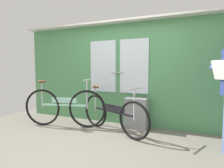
# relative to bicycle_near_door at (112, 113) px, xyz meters

# --- Properties ---
(ground_plane) EXTENTS (6.03, 4.39, 0.04)m
(ground_plane) POSITION_rel_bicycle_near_door_xyz_m (0.08, -0.77, -0.37)
(ground_plane) COLOR #666056
(train_door_wall) EXTENTS (5.03, 0.28, 2.15)m
(train_door_wall) POSITION_rel_bicycle_near_door_xyz_m (0.07, 0.61, 0.77)
(train_door_wall) COLOR #4C8C56
(train_door_wall) RESTS_ON ground_plane
(bicycle_near_door) EXTENTS (1.55, 0.74, 0.87)m
(bicycle_near_door) POSITION_rel_bicycle_near_door_xyz_m (0.00, 0.00, 0.00)
(bicycle_near_door) COLOR black
(bicycle_near_door) RESTS_ON ground_plane
(bicycle_leaning_behind) EXTENTS (1.67, 0.57, 0.97)m
(bicycle_leaning_behind) POSITION_rel_bicycle_near_door_xyz_m (-1.05, -0.06, 0.05)
(bicycle_leaning_behind) COLOR black
(bicycle_leaning_behind) RESTS_ON ground_plane
(trash_bin_by_wall) EXTENTS (0.43, 0.28, 0.60)m
(trash_bin_by_wall) POSITION_rel_bicycle_near_door_xyz_m (0.34, 0.40, -0.05)
(trash_bin_by_wall) COLOR gray
(trash_bin_by_wall) RESTS_ON ground_plane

